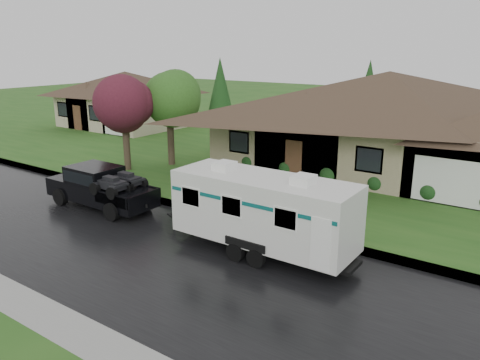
% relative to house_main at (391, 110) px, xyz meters
% --- Properties ---
extents(ground, '(140.00, 140.00, 0.00)m').
position_rel_house_main_xyz_m(ground, '(-2.29, -13.84, -3.59)').
color(ground, '#245219').
rests_on(ground, ground).
extents(road, '(140.00, 8.00, 0.01)m').
position_rel_house_main_xyz_m(road, '(-2.29, -15.84, -3.59)').
color(road, black).
rests_on(road, ground).
extents(curb, '(140.00, 0.50, 0.15)m').
position_rel_house_main_xyz_m(curb, '(-2.29, -11.59, -3.52)').
color(curb, gray).
rests_on(curb, ground).
extents(lawn, '(140.00, 26.00, 0.15)m').
position_rel_house_main_xyz_m(lawn, '(-2.29, 1.16, -3.52)').
color(lawn, '#245219').
rests_on(lawn, ground).
extents(house_main, '(19.44, 10.80, 6.90)m').
position_rel_house_main_xyz_m(house_main, '(0.00, 0.00, 0.00)').
color(house_main, gray).
rests_on(house_main, lawn).
extents(house_far, '(10.80, 8.64, 5.80)m').
position_rel_house_main_xyz_m(house_far, '(-24.07, 2.02, -0.62)').
color(house_far, tan).
rests_on(house_far, lawn).
extents(tree_left_green, '(3.54, 3.54, 5.86)m').
position_rel_house_main_xyz_m(tree_left_green, '(-11.15, -6.26, 0.62)').
color(tree_left_green, '#382B1E').
rests_on(tree_left_green, lawn).
extents(tree_red, '(3.27, 3.27, 5.42)m').
position_rel_house_main_xyz_m(tree_red, '(-12.42, -8.63, 0.31)').
color(tree_red, '#382B1E').
rests_on(tree_red, lawn).
extents(shrub_row, '(13.60, 1.00, 1.00)m').
position_rel_house_main_xyz_m(shrub_row, '(-0.29, -4.54, -2.94)').
color(shrub_row, '#143814').
rests_on(shrub_row, lawn).
extents(pickup_truck, '(5.61, 2.13, 1.87)m').
position_rel_house_main_xyz_m(pickup_truck, '(-8.78, -13.59, -2.59)').
color(pickup_truck, black).
rests_on(pickup_truck, ground).
extents(travel_trailer, '(6.92, 2.43, 3.10)m').
position_rel_house_main_xyz_m(travel_trailer, '(0.02, -13.59, -1.95)').
color(travel_trailer, silver).
rests_on(travel_trailer, ground).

